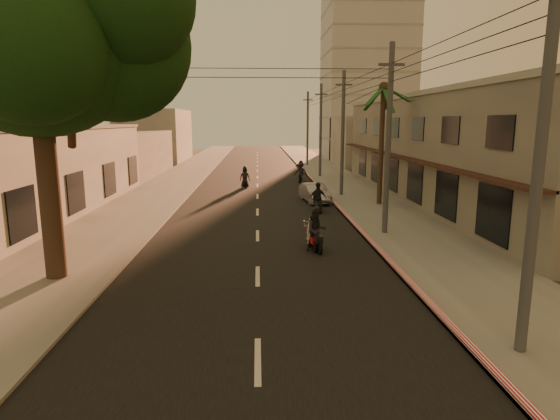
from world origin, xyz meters
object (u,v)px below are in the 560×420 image
(broadleaf_tree, at_px, (48,25))
(scooter_red, at_px, (312,234))
(scooter_mid_a, at_px, (316,231))
(palm_tree, at_px, (383,94))
(scooter_far_b, at_px, (301,172))
(parked_car, at_px, (315,193))
(scooter_mid_b, at_px, (318,199))
(scooter_far_a, at_px, (245,178))

(broadleaf_tree, bearing_deg, scooter_red, 20.11)
(broadleaf_tree, distance_m, scooter_mid_a, 12.27)
(palm_tree, height_order, scooter_far_b, palm_tree)
(scooter_red, relative_size, scooter_far_b, 0.81)
(parked_car, bearing_deg, scooter_mid_a, -105.14)
(broadleaf_tree, distance_m, scooter_mid_b, 17.40)
(scooter_mid_a, relative_size, parked_car, 0.48)
(scooter_red, distance_m, scooter_far_a, 19.52)
(broadleaf_tree, xyz_separation_m, parked_car, (10.52, 15.30, -7.83))
(scooter_mid_a, bearing_deg, parked_car, 76.62)
(scooter_mid_a, bearing_deg, broadleaf_tree, -168.00)
(scooter_mid_b, bearing_deg, palm_tree, 19.54)
(palm_tree, distance_m, scooter_far_a, 14.02)
(scooter_red, bearing_deg, scooter_far_b, 79.81)
(scooter_mid_b, relative_size, scooter_far_a, 1.01)
(scooter_mid_a, bearing_deg, scooter_mid_b, 75.55)
(scooter_red, distance_m, scooter_mid_b, 8.59)
(scooter_red, bearing_deg, scooter_mid_a, -56.27)
(palm_tree, xyz_separation_m, parked_car, (-4.09, 1.44, -6.51))
(broadleaf_tree, height_order, palm_tree, broadleaf_tree)
(broadleaf_tree, height_order, scooter_far_a, broadleaf_tree)
(broadleaf_tree, distance_m, scooter_red, 12.32)
(scooter_mid_a, xyz_separation_m, scooter_far_a, (-3.54, 19.40, -0.06))
(scooter_red, distance_m, scooter_far_b, 22.71)
(scooter_mid_a, bearing_deg, scooter_red, 123.12)
(palm_tree, xyz_separation_m, scooter_far_b, (-4.06, 12.09, -6.25))
(broadleaf_tree, height_order, scooter_red, broadleaf_tree)
(palm_tree, bearing_deg, scooter_red, -118.11)
(broadleaf_tree, height_order, scooter_mid_b, broadleaf_tree)
(scooter_red, height_order, parked_car, scooter_red)
(palm_tree, xyz_separation_m, scooter_far_a, (-9.03, 8.65, -6.34))
(scooter_red, height_order, scooter_mid_b, scooter_mid_b)
(scooter_mid_b, distance_m, parked_car, 3.54)
(scooter_far_b, relative_size, parked_car, 0.49)
(scooter_far_a, distance_m, parked_car, 8.74)
(scooter_mid_a, relative_size, scooter_far_b, 0.99)
(parked_car, bearing_deg, scooter_far_b, 81.30)
(scooter_red, relative_size, scooter_mid_b, 0.86)
(scooter_mid_b, height_order, parked_car, scooter_mid_b)
(scooter_far_a, relative_size, parked_car, 0.46)
(parked_car, bearing_deg, scooter_far_a, 115.89)
(scooter_red, xyz_separation_m, scooter_mid_b, (1.32, 8.49, 0.13))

